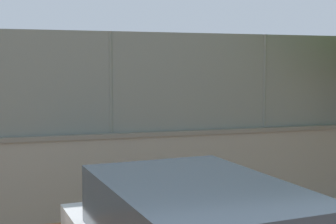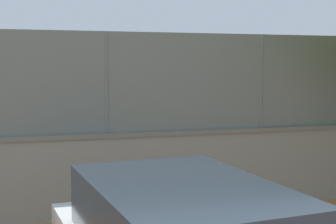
# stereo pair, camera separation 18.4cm
# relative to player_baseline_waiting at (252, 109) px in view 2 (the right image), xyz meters

# --- Properties ---
(ground_plane) EXTENTS (260.00, 260.00, 0.00)m
(ground_plane) POSITION_rel_player_baseline_waiting_xyz_m (5.46, -2.10, -0.99)
(ground_plane) COLOR #B27247
(perimeter_wall) EXTENTS (33.98, 0.86, 1.52)m
(perimeter_wall) POSITION_rel_player_baseline_waiting_xyz_m (5.85, 9.82, -0.22)
(perimeter_wall) COLOR gray
(perimeter_wall) RESTS_ON ground_plane
(fence_panel_on_wall) EXTENTS (33.37, 0.60, 1.81)m
(fence_panel_on_wall) POSITION_rel_player_baseline_waiting_xyz_m (5.85, 9.82, 1.43)
(fence_panel_on_wall) COLOR slate
(fence_panel_on_wall) RESTS_ON perimeter_wall
(player_baseline_waiting) EXTENTS (1.07, 0.87, 1.67)m
(player_baseline_waiting) POSITION_rel_player_baseline_waiting_xyz_m (0.00, 0.00, 0.00)
(player_baseline_waiting) COLOR navy
(player_baseline_waiting) RESTS_ON ground_plane
(player_at_service_line) EXTENTS (0.92, 0.96, 1.62)m
(player_at_service_line) POSITION_rel_player_baseline_waiting_xyz_m (7.46, 2.39, -0.04)
(player_at_service_line) COLOR navy
(player_at_service_line) RESTS_ON ground_plane
(player_near_wall_returning) EXTENTS (0.85, 0.67, 1.47)m
(player_near_wall_returning) POSITION_rel_player_baseline_waiting_xyz_m (5.16, -2.54, -0.14)
(player_near_wall_returning) COLOR #591919
(player_near_wall_returning) RESTS_ON ground_plane
(sports_ball) EXTENTS (0.09, 0.09, 0.09)m
(sports_ball) POSITION_rel_player_baseline_waiting_xyz_m (-0.68, 1.91, 0.54)
(sports_ball) COLOR orange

